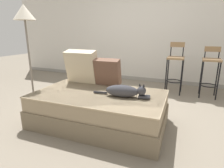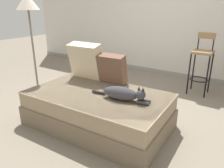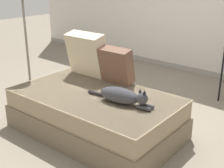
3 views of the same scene
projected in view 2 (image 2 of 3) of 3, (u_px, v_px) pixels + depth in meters
name	position (u px, v px, depth m)	size (l,w,h in m)	color
ground_plane	(115.00, 113.00, 3.15)	(16.00, 16.00, 0.00)	slate
wall_back_panel	(175.00, 14.00, 4.47)	(8.00, 0.10, 2.60)	silver
wall_baseboard_trim	(169.00, 73.00, 4.85)	(8.00, 0.02, 0.09)	gray
couch	(98.00, 109.00, 2.76)	(1.79, 1.09, 0.45)	#766750
throw_pillow_corner	(86.00, 61.00, 3.17)	(0.51, 0.30, 0.52)	beige
throw_pillow_middle	(112.00, 69.00, 2.97)	(0.40, 0.23, 0.41)	brown
cat	(123.00, 93.00, 2.48)	(0.75, 0.23, 0.19)	#333338
bar_stool_near_window	(202.00, 60.00, 3.68)	(0.32, 0.32, 1.04)	black
floor_lamp	(29.00, 13.00, 3.06)	(0.32, 0.32, 1.63)	slate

